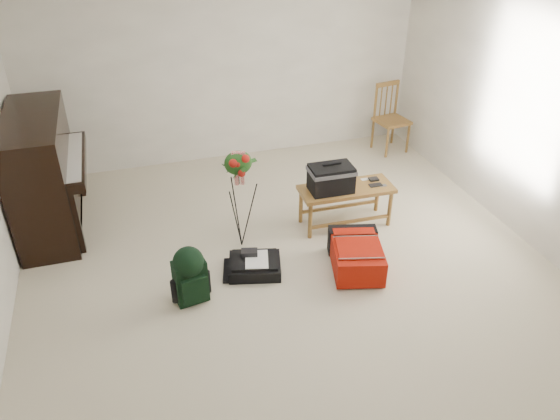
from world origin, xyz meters
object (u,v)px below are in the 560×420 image
object	(u,v)px
piano	(45,176)
red_suitcase	(354,252)
green_backpack	(190,273)
flower_stand	(240,200)
bench	(336,182)
black_duffel	(255,265)
dining_chair	(391,119)

from	to	relation	value
piano	red_suitcase	world-z (taller)	piano
green_backpack	flower_stand	distance (m)	0.97
piano	green_backpack	size ratio (longest dim) A/B	2.70
red_suitcase	green_backpack	xyz separation A→B (m)	(-1.59, -0.05, 0.15)
bench	black_duffel	world-z (taller)	bench
black_duffel	flower_stand	size ratio (longest dim) A/B	0.52
piano	bench	xyz separation A→B (m)	(2.88, -0.90, -0.06)
red_suitcase	flower_stand	size ratio (longest dim) A/B	0.71
dining_chair	flower_stand	size ratio (longest dim) A/B	0.84
piano	black_duffel	bearing A→B (deg)	-37.59
red_suitcase	black_duffel	world-z (taller)	red_suitcase
black_duffel	green_backpack	size ratio (longest dim) A/B	1.02
flower_stand	piano	bearing A→B (deg)	168.15
piano	black_duffel	xyz separation A→B (m)	(1.86, -1.43, -0.53)
dining_chair	green_backpack	distance (m)	3.92
black_duffel	red_suitcase	bearing A→B (deg)	2.74
dining_chair	flower_stand	world-z (taller)	flower_stand
black_duffel	green_backpack	bearing A→B (deg)	-145.63
dining_chair	red_suitcase	distance (m)	2.79
black_duffel	flower_stand	distance (m)	0.66
bench	dining_chair	bearing A→B (deg)	49.12
red_suitcase	flower_stand	world-z (taller)	flower_stand
bench	red_suitcase	size ratio (longest dim) A/B	1.30
black_duffel	flower_stand	bearing A→B (deg)	105.99
black_duffel	green_backpack	xyz separation A→B (m)	(-0.64, -0.24, 0.23)
piano	black_duffel	distance (m)	2.40
green_backpack	bench	bearing A→B (deg)	14.75
dining_chair	red_suitcase	size ratio (longest dim) A/B	1.19
piano	bench	world-z (taller)	piano
flower_stand	green_backpack	bearing A→B (deg)	-115.84
piano	red_suitcase	xyz separation A→B (m)	(2.80, -1.62, -0.45)
bench	black_duffel	size ratio (longest dim) A/B	1.77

